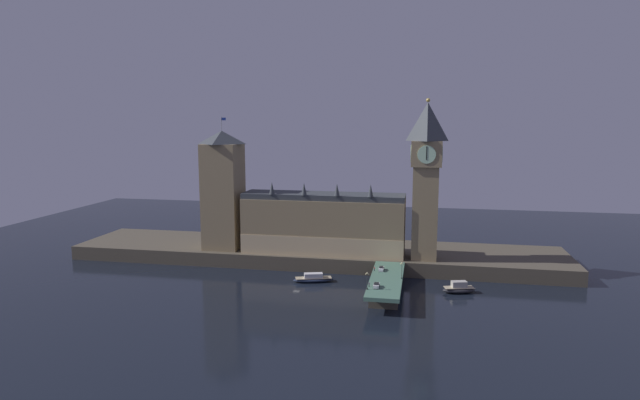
% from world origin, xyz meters
% --- Properties ---
extents(ground_plane, '(400.00, 400.00, 0.00)m').
position_xyz_m(ground_plane, '(0.00, 0.00, 0.00)').
color(ground_plane, black).
extents(embankment, '(220.00, 42.00, 6.16)m').
position_xyz_m(embankment, '(0.00, 39.00, 3.08)').
color(embankment, '#4C4438').
rests_on(embankment, ground_plane).
extents(parliament_hall, '(69.63, 16.76, 31.24)m').
position_xyz_m(parliament_hall, '(5.35, 28.71, 19.13)').
color(parliament_hall, '#8E7A56').
rests_on(parliament_hall, embankment).
extents(clock_tower, '(12.59, 12.70, 65.83)m').
position_xyz_m(clock_tower, '(48.27, 26.62, 40.97)').
color(clock_tower, '#8E7A56').
rests_on(clock_tower, embankment).
extents(victoria_tower, '(16.04, 16.04, 58.55)m').
position_xyz_m(victoria_tower, '(-40.32, 29.36, 32.55)').
color(victoria_tower, '#8E7A56').
rests_on(victoria_tower, embankment).
extents(bridge, '(11.65, 46.00, 6.36)m').
position_xyz_m(bridge, '(34.98, -5.00, 4.21)').
color(bridge, '#4C7560').
rests_on(bridge, ground_plane).
extents(car_northbound_lead, '(1.95, 4.71, 1.54)m').
position_xyz_m(car_northbound_lead, '(32.42, 4.58, 7.08)').
color(car_northbound_lead, white).
rests_on(car_northbound_lead, bridge).
extents(car_northbound_trail, '(2.08, 4.42, 1.59)m').
position_xyz_m(car_northbound_trail, '(32.42, -16.85, 7.10)').
color(car_northbound_trail, silver).
rests_on(car_northbound_trail, bridge).
extents(pedestrian_near_rail, '(0.38, 0.38, 1.65)m').
position_xyz_m(pedestrian_near_rail, '(29.86, -16.68, 7.23)').
color(pedestrian_near_rail, black).
rests_on(pedestrian_near_rail, bridge).
extents(pedestrian_far_rail, '(0.38, 0.38, 1.65)m').
position_xyz_m(pedestrian_far_rail, '(29.86, 3.45, 7.23)').
color(pedestrian_far_rail, black).
rests_on(pedestrian_far_rail, bridge).
extents(street_lamp_near, '(1.34, 0.60, 6.00)m').
position_xyz_m(street_lamp_near, '(29.46, -19.72, 10.12)').
color(street_lamp_near, '#2D3333').
rests_on(street_lamp_near, bridge).
extents(street_lamp_mid, '(1.34, 0.60, 6.13)m').
position_xyz_m(street_lamp_mid, '(40.50, -5.00, 10.20)').
color(street_lamp_mid, '#2D3333').
rests_on(street_lamp_mid, bridge).
extents(boat_upstream, '(16.76, 9.15, 3.50)m').
position_xyz_m(boat_upstream, '(5.71, 5.47, 1.28)').
color(boat_upstream, '#1E2842').
rests_on(boat_upstream, ground_plane).
extents(boat_downstream, '(13.02, 7.69, 4.44)m').
position_xyz_m(boat_downstream, '(61.31, 2.29, 1.62)').
color(boat_downstream, '#28282D').
rests_on(boat_downstream, ground_plane).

